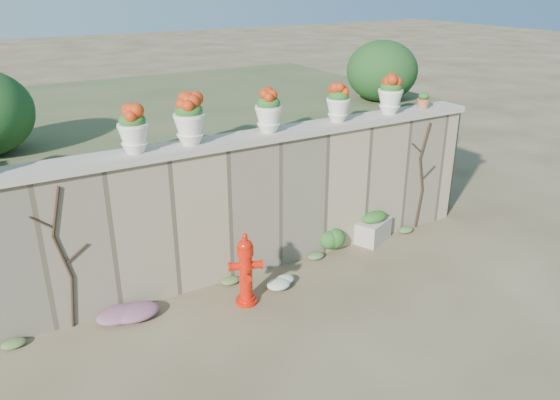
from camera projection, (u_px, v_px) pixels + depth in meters
ground at (317, 326)px, 7.01m from camera, size 80.00×80.00×0.00m
stone_wall at (250, 207)px, 8.06m from camera, size 8.00×0.40×2.00m
wall_cap at (249, 138)px, 7.66m from camera, size 8.10×0.52×0.10m
raised_fill at (174, 152)px, 10.61m from camera, size 9.00×6.00×2.00m
back_shrub_right at (382, 71)px, 10.03m from camera, size 1.30×1.30×1.10m
vine_left at (64, 257)px, 6.63m from camera, size 0.60×0.04×1.91m
vine_right at (422, 175)px, 9.41m from camera, size 0.60×0.04×1.91m
fire_hydrant at (246, 269)px, 7.30m from camera, size 0.45×0.32×1.05m
planter_box at (373, 227)px, 9.18m from camera, size 0.73×0.59×0.53m
green_shrub at (335, 238)px, 8.78m from camera, size 0.53×0.47×0.50m
magenta_clump at (133, 310)px, 7.14m from camera, size 0.80×0.53×0.21m
white_flowers at (283, 281)px, 7.85m from camera, size 0.56×0.45×0.20m
urn_pot_1 at (133, 129)px, 6.78m from camera, size 0.38×0.38×0.60m
urn_pot_2 at (189, 120)px, 7.12m from camera, size 0.42×0.42×0.65m
urn_pot_3 at (268, 111)px, 7.68m from camera, size 0.39×0.39×0.61m
urn_pot_4 at (338, 103)px, 8.26m from camera, size 0.36×0.36×0.57m
urn_pot_5 at (390, 94)px, 8.73m from camera, size 0.40×0.40×0.62m
terracotta_pot at (423, 101)px, 9.15m from camera, size 0.22×0.22×0.26m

